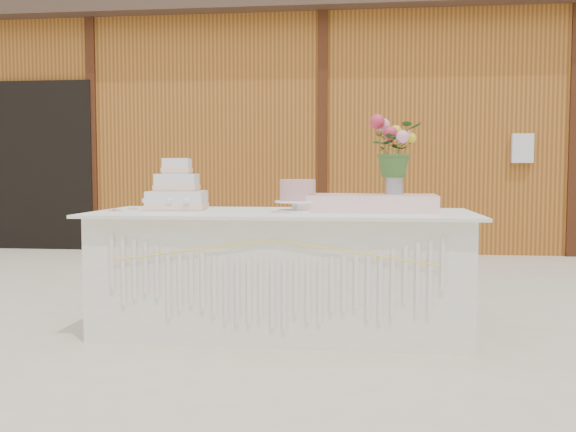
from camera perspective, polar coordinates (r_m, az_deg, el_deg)
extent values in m
plane|color=beige|center=(4.19, -0.49, -10.16)|extent=(80.00, 80.00, 0.00)
cube|color=#A36222|center=(10.06, 3.83, 6.70)|extent=(12.00, 4.00, 3.00)
cube|color=#413024|center=(10.27, 3.87, 15.94)|extent=(12.60, 4.60, 0.30)
cube|color=black|center=(9.29, -23.80, 4.12)|extent=(2.40, 0.08, 2.20)
cube|color=white|center=(4.12, -0.49, -5.09)|extent=(2.28, 0.88, 0.75)
cube|color=white|center=(4.07, -0.49, 0.27)|extent=(2.40, 1.00, 0.02)
cube|color=silver|center=(4.32, -9.80, 1.38)|extent=(0.40, 0.40, 0.12)
cube|color=#FFC9A1|center=(4.32, -9.80, 0.89)|extent=(0.42, 0.42, 0.03)
cube|color=silver|center=(4.32, -9.82, 2.96)|extent=(0.29, 0.29, 0.11)
cube|color=#FFC9A1|center=(4.32, -9.82, 2.54)|extent=(0.30, 0.30, 0.03)
cube|color=silver|center=(4.31, -9.84, 4.39)|extent=(0.19, 0.19, 0.10)
cube|color=#FFC9A1|center=(4.31, -9.84, 4.05)|extent=(0.20, 0.20, 0.03)
cylinder|color=white|center=(3.99, 0.86, 0.45)|extent=(0.24, 0.24, 0.02)
cylinder|color=white|center=(3.99, 0.86, 0.88)|extent=(0.07, 0.07, 0.05)
cylinder|color=white|center=(3.99, 0.86, 1.30)|extent=(0.28, 0.28, 0.01)
cylinder|color=#C38C92|center=(3.99, 0.86, 2.33)|extent=(0.22, 0.22, 0.13)
cube|color=beige|center=(4.11, 7.18, 1.16)|extent=(0.87, 0.52, 0.11)
cylinder|color=#A7A6AB|center=(4.16, 9.42, 2.99)|extent=(0.12, 0.12, 0.16)
imported|color=#335A24|center=(4.16, 9.46, 6.49)|extent=(0.42, 0.41, 0.35)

